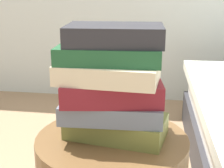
{
  "coord_description": "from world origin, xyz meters",
  "views": [
    {
      "loc": [
        0.15,
        -0.91,
        1.01
      ],
      "look_at": [
        0.0,
        0.0,
        0.73
      ],
      "focal_mm": 54.19,
      "sensor_mm": 36.0,
      "label": 1
    }
  ],
  "objects_px": {
    "book_cream": "(109,72)",
    "book_forest": "(109,54)",
    "book_charcoal": "(115,35)",
    "book_slate": "(114,108)",
    "book_maroon": "(113,90)",
    "book_olive": "(116,126)"
  },
  "relations": [
    {
      "from": "book_maroon",
      "to": "book_olive",
      "type": "bearing_deg",
      "value": 34.75
    },
    {
      "from": "book_olive",
      "to": "book_maroon",
      "type": "distance_m",
      "value": 0.12
    },
    {
      "from": "book_cream",
      "to": "book_forest",
      "type": "height_order",
      "value": "book_forest"
    },
    {
      "from": "book_maroon",
      "to": "book_forest",
      "type": "bearing_deg",
      "value": -161.24
    },
    {
      "from": "book_slate",
      "to": "book_cream",
      "type": "bearing_deg",
      "value": -123.52
    },
    {
      "from": "book_slate",
      "to": "book_forest",
      "type": "bearing_deg",
      "value": -132.18
    },
    {
      "from": "book_slate",
      "to": "book_forest",
      "type": "height_order",
      "value": "book_forest"
    },
    {
      "from": "book_slate",
      "to": "book_maroon",
      "type": "xyz_separation_m",
      "value": [
        -0.0,
        -0.01,
        0.06
      ]
    },
    {
      "from": "book_olive",
      "to": "book_maroon",
      "type": "relative_size",
      "value": 1.03
    },
    {
      "from": "book_cream",
      "to": "book_charcoal",
      "type": "bearing_deg",
      "value": 54.36
    },
    {
      "from": "book_cream",
      "to": "book_maroon",
      "type": "bearing_deg",
      "value": 52.06
    },
    {
      "from": "book_cream",
      "to": "book_forest",
      "type": "distance_m",
      "value": 0.05
    },
    {
      "from": "book_cream",
      "to": "book_charcoal",
      "type": "distance_m",
      "value": 0.1
    },
    {
      "from": "book_slate",
      "to": "book_charcoal",
      "type": "height_order",
      "value": "book_charcoal"
    },
    {
      "from": "book_charcoal",
      "to": "book_olive",
      "type": "bearing_deg",
      "value": 23.98
    },
    {
      "from": "book_maroon",
      "to": "book_forest",
      "type": "relative_size",
      "value": 0.98
    },
    {
      "from": "book_olive",
      "to": "book_cream",
      "type": "xyz_separation_m",
      "value": [
        -0.02,
        -0.02,
        0.17
      ]
    },
    {
      "from": "book_olive",
      "to": "book_maroon",
      "type": "bearing_deg",
      "value": -127.45
    },
    {
      "from": "book_cream",
      "to": "book_charcoal",
      "type": "xyz_separation_m",
      "value": [
        0.01,
        0.02,
        0.1
      ]
    },
    {
      "from": "book_forest",
      "to": "book_charcoal",
      "type": "bearing_deg",
      "value": 36.52
    },
    {
      "from": "book_cream",
      "to": "book_forest",
      "type": "bearing_deg",
      "value": 83.76
    },
    {
      "from": "book_olive",
      "to": "book_slate",
      "type": "relative_size",
      "value": 1.0
    }
  ]
}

